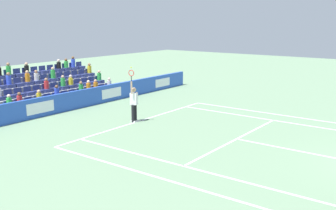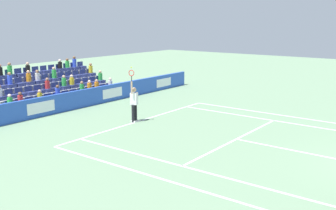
% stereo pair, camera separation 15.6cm
% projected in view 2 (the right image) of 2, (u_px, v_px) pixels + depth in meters
% --- Properties ---
extents(line_baseline, '(10.97, 0.10, 0.01)m').
position_uv_depth(line_baseline, '(141.00, 120.00, 20.70)').
color(line_baseline, white).
rests_on(line_baseline, ground).
extents(line_service, '(8.23, 0.10, 0.01)m').
position_uv_depth(line_service, '(236.00, 139.00, 17.47)').
color(line_service, white).
rests_on(line_service, ground).
extents(line_centre_service, '(0.10, 6.40, 0.01)m').
position_uv_depth(line_centre_service, '(310.00, 154.00, 15.58)').
color(line_centre_service, white).
rests_on(line_centre_service, ground).
extents(line_singles_sideline_left, '(0.10, 11.89, 0.01)m').
position_uv_depth(line_singles_sideline_left, '(193.00, 169.00, 13.99)').
color(line_singles_sideline_left, white).
rests_on(line_singles_sideline_left, ground).
extents(line_singles_sideline_right, '(0.10, 11.89, 0.01)m').
position_uv_depth(line_singles_sideline_right, '(282.00, 122.00, 20.40)').
color(line_singles_sideline_right, white).
rests_on(line_singles_sideline_right, ground).
extents(line_doubles_sideline_left, '(0.10, 11.89, 0.01)m').
position_uv_depth(line_doubles_sideline_left, '(170.00, 181.00, 12.92)').
color(line_doubles_sideline_left, white).
rests_on(line_doubles_sideline_left, ground).
extents(line_doubles_sideline_right, '(0.10, 11.89, 0.01)m').
position_uv_depth(line_doubles_sideline_right, '(292.00, 117.00, 21.47)').
color(line_doubles_sideline_right, white).
rests_on(line_doubles_sideline_right, ground).
extents(line_centre_mark, '(0.10, 0.20, 0.01)m').
position_uv_depth(line_centre_mark, '(143.00, 121.00, 20.64)').
color(line_centre_mark, white).
rests_on(line_centre_mark, ground).
extents(sponsor_barrier, '(21.47, 0.22, 1.07)m').
position_uv_depth(sponsor_barrier, '(79.00, 99.00, 23.45)').
color(sponsor_barrier, blue).
rests_on(sponsor_barrier, ground).
extents(tennis_player, '(0.53, 0.40, 2.85)m').
position_uv_depth(tennis_player, '(134.00, 103.00, 20.23)').
color(tennis_player, black).
rests_on(tennis_player, ground).
extents(stadium_stand, '(8.06, 3.80, 2.62)m').
position_uv_depth(stadium_stand, '(48.00, 91.00, 25.15)').
color(stadium_stand, gray).
rests_on(stadium_stand, ground).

